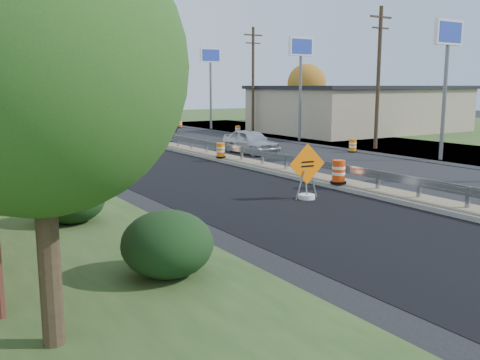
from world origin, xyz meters
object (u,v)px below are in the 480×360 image
barrel_shoulder_far (180,124)px  car_silver (251,141)px  barrel_median_near (339,172)px  caution_sign (307,185)px  barrel_median_far (167,136)px  barrel_shoulder_mid (238,131)px  barrel_median_mid (221,151)px  barrel_shoulder_near (353,146)px  car_dark_far (161,124)px

barrel_shoulder_far → car_silver: car_silver is taller
barrel_median_near → car_silver: car_silver is taller
caution_sign → barrel_median_far: caution_sign is taller
barrel_median_far → car_silver: 7.70m
caution_sign → barrel_median_near: 2.62m
caution_sign → barrel_median_far: (3.55, 20.06, 0.11)m
barrel_median_near → barrel_median_far: size_ratio=1.10×
caution_sign → barrel_shoulder_far: (11.39, 33.99, -0.11)m
barrel_shoulder_mid → barrel_shoulder_far: 9.87m
barrel_shoulder_far → barrel_median_far: bearing=-119.4°
caution_sign → barrel_median_mid: bearing=83.6°
barrel_median_near → barrel_median_mid: (0.00, 9.68, -0.07)m
caution_sign → car_silver: (5.94, 12.74, 0.23)m
barrel_median_mid → barrel_shoulder_near: bearing=-5.2°
barrel_shoulder_mid → barrel_median_mid: bearing=-125.7°
barrel_shoulder_mid → car_silver: size_ratio=0.18×
caution_sign → barrel_shoulder_mid: bearing=69.8°
car_dark_far → barrel_shoulder_mid: bearing=118.9°
barrel_shoulder_mid → car_dark_far: bearing=116.8°
caution_sign → car_silver: size_ratio=0.47×
barrel_median_mid → car_dark_far: size_ratio=0.18×
barrel_median_mid → caution_sign: bearing=-103.0°
car_silver → car_dark_far: bearing=81.2°
barrel_shoulder_mid → car_dark_far: (-3.85, 7.62, 0.29)m
barrel_median_near → car_dark_far: 31.43m
barrel_median_mid → barrel_median_far: 9.54m
car_silver → barrel_median_far: bearing=106.5°
barrel_median_near → car_dark_far: size_ratio=0.21×
barrel_shoulder_near → barrel_shoulder_mid: 14.43m
caution_sign → car_dark_far: caution_sign is taller
barrel_shoulder_mid → car_dark_far: 8.54m
barrel_median_near → barrel_median_far: 19.19m
caution_sign → barrel_shoulder_mid: size_ratio=2.62×
barrel_shoulder_far → car_dark_far: bearing=-143.9°
caution_sign → barrel_median_near: bearing=26.9°
barrel_shoulder_near → car_silver: car_silver is taller
caution_sign → car_dark_far: (8.35, 31.78, 0.14)m
caution_sign → barrel_shoulder_near: (11.89, 9.73, -0.13)m
barrel_median_near → barrel_median_far: (1.10, 19.16, -0.04)m
barrel_shoulder_far → car_dark_far: (-3.04, -2.22, 0.25)m
barrel_shoulder_far → car_silver: size_ratio=0.20×
barrel_median_far → car_silver: car_silver is taller
caution_sign → barrel_median_near: size_ratio=2.17×
caution_sign → car_dark_far: size_ratio=0.45×
barrel_shoulder_near → barrel_shoulder_far: barrel_shoulder_far is taller
barrel_shoulder_near → barrel_shoulder_far: bearing=91.2°
barrel_shoulder_far → car_silver: 21.94m
car_dark_far → barrel_median_far: bearing=69.8°
barrel_shoulder_far → car_silver: (-5.45, -21.25, 0.34)m
car_dark_far → caution_sign: bearing=77.3°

